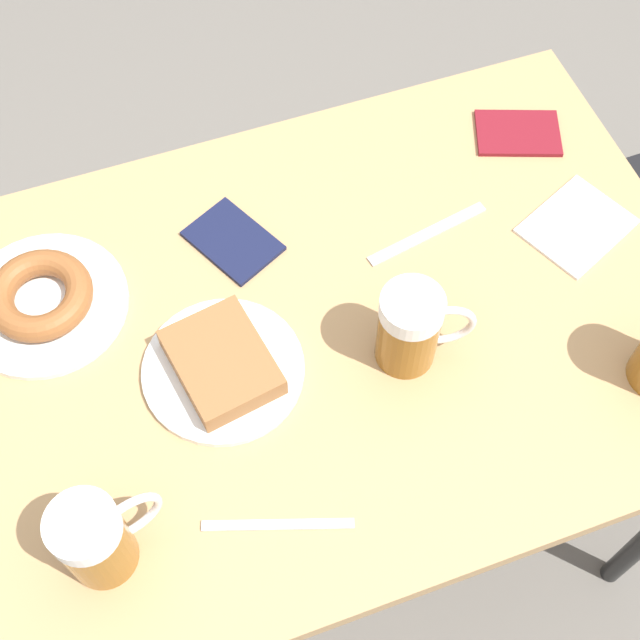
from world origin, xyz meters
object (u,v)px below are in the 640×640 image
object	(u,v)px
beer_mug_left	(411,328)
knife	(427,234)
passport_near_edge	(233,241)
napkin_folded	(577,226)
passport_far_edge	(518,133)
beer_mug_right	(96,538)
plate_with_donut	(42,299)
fork	(278,525)
plate_with_cake	(222,366)

from	to	relation	value
beer_mug_left	knife	xyz separation A→B (m)	(-0.17, 0.10, -0.06)
passport_near_edge	beer_mug_left	bearing A→B (deg)	33.63
napkin_folded	passport_far_edge	bearing A→B (deg)	-179.21
beer_mug_right	passport_near_edge	world-z (taller)	beer_mug_right
plate_with_donut	knife	bearing A→B (deg)	83.05
beer_mug_left	fork	size ratio (longest dim) A/B	0.75
beer_mug_right	passport_far_edge	world-z (taller)	beer_mug_right
plate_with_donut	fork	xyz separation A→B (m)	(0.39, 0.20, -0.02)
plate_with_cake	fork	distance (m)	0.22
beer_mug_right	knife	world-z (taller)	beer_mug_right
napkin_folded	knife	size ratio (longest dim) A/B	0.93
beer_mug_right	plate_with_donut	bearing A→B (deg)	-179.30
passport_far_edge	knife	bearing A→B (deg)	-58.29
plate_with_cake	napkin_folded	bearing A→B (deg)	95.51
plate_with_cake	passport_far_edge	bearing A→B (deg)	113.80
beer_mug_left	napkin_folded	xyz separation A→B (m)	(-0.11, 0.31, -0.06)
plate_with_cake	beer_mug_left	world-z (taller)	beer_mug_left
napkin_folded	fork	world-z (taller)	same
beer_mug_right	fork	size ratio (longest dim) A/B	0.75
knife	passport_near_edge	xyz separation A→B (m)	(-0.08, -0.26, 0.00)
plate_with_donut	passport_far_edge	size ratio (longest dim) A/B	1.52
plate_with_donut	beer_mug_right	size ratio (longest dim) A/B	1.73
beer_mug_right	passport_far_edge	size ratio (longest dim) A/B	0.88
fork	knife	size ratio (longest dim) A/B	0.91
beer_mug_left	knife	size ratio (longest dim) A/B	0.68
knife	passport_far_edge	world-z (taller)	passport_far_edge
knife	napkin_folded	bearing A→B (deg)	73.86
plate_with_cake	beer_mug_right	distance (m)	0.27
plate_with_cake	napkin_folded	world-z (taller)	plate_with_cake
napkin_folded	beer_mug_left	bearing A→B (deg)	-70.78
passport_near_edge	passport_far_edge	bearing A→B (deg)	95.56
plate_with_cake	fork	world-z (taller)	plate_with_cake
plate_with_donut	passport_near_edge	distance (m)	0.27
plate_with_cake	beer_mug_left	size ratio (longest dim) A/B	1.61
plate_with_donut	passport_far_edge	distance (m)	0.74
knife	fork	bearing A→B (deg)	-45.32
passport_near_edge	passport_far_edge	xyz separation A→B (m)	(-0.05, 0.47, 0.00)
napkin_folded	passport_near_edge	distance (m)	0.49
plate_with_cake	knife	distance (m)	0.35
beer_mug_right	passport_near_edge	size ratio (longest dim) A/B	0.86
beer_mug_left	passport_far_edge	bearing A→B (deg)	133.89
plate_with_donut	passport_near_edge	bearing A→B (deg)	93.18
passport_far_edge	passport_near_edge	bearing A→B (deg)	-84.44
beer_mug_left	fork	distance (m)	0.29
napkin_folded	fork	size ratio (longest dim) A/B	1.02
napkin_folded	passport_far_edge	distance (m)	0.18
fork	passport_far_edge	size ratio (longest dim) A/B	1.17
beer_mug_left	beer_mug_right	xyz separation A→B (m)	(0.13, -0.43, 0.00)
plate_with_donut	fork	distance (m)	0.44
beer_mug_right	passport_near_edge	xyz separation A→B (m)	(-0.37, 0.27, -0.06)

